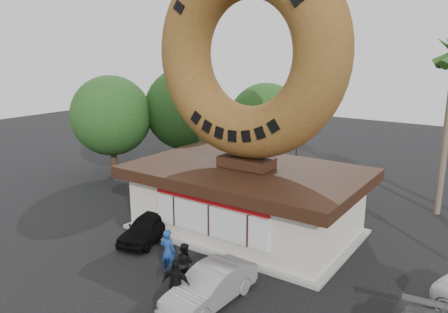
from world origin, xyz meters
name	(u,v)px	position (x,y,z in m)	size (l,w,h in m)	color
ground	(165,281)	(0.00, 0.00, 0.00)	(90.00, 90.00, 0.00)	black
donut_shop	(246,197)	(0.00, 5.98, 1.77)	(11.20, 7.20, 3.80)	silver
giant_donut	(248,54)	(0.00, 6.00, 8.67)	(9.73, 9.73, 2.48)	brown
tree_west	(186,109)	(-9.50, 13.00, 4.64)	(6.00, 6.00, 7.65)	#473321
tree_mid	(266,121)	(-4.00, 15.00, 4.02)	(5.20, 5.20, 6.63)	#473321
tree_far	(111,116)	(-13.00, 9.00, 4.33)	(5.60, 5.60, 7.14)	#473321
street_lamp	(300,115)	(-1.86, 16.00, 4.48)	(2.11, 0.20, 8.00)	#59595E
person_left	(168,252)	(-0.27, 0.52, 0.95)	(0.70, 0.46, 1.91)	navy
person_center	(184,263)	(0.70, 0.36, 0.82)	(0.80, 0.62, 1.65)	black
person_right	(176,284)	(1.59, -1.13, 0.92)	(1.08, 0.45, 1.85)	black
car_black	(148,227)	(-3.24, 2.41, 0.64)	(1.52, 3.77, 1.28)	black
car_silver	(210,286)	(2.38, -0.25, 0.67)	(1.42, 4.07, 1.34)	gray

